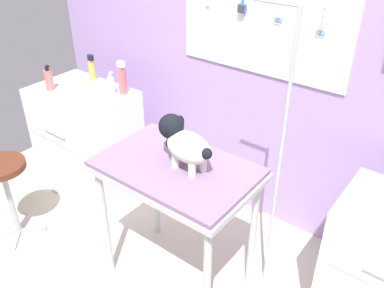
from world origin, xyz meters
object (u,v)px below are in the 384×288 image
grooming_table (176,180)px  counter_left (88,141)px  dog (183,142)px  conditioner_bottle (122,80)px  grooming_arm (276,177)px  stool (4,177)px

grooming_table → counter_left: (-1.24, 0.33, -0.35)m
dog → conditioner_bottle: dog is taller
grooming_arm → counter_left: bearing=179.7°
counter_left → conditioner_bottle: 0.67m
dog → stool: size_ratio=0.63×
grooming_arm → stool: grooming_arm is taller
dog → conditioner_bottle: 1.08m
grooming_arm → counter_left: size_ratio=1.98×
grooming_table → grooming_arm: size_ratio=0.51×
conditioner_bottle → dog: bearing=-26.2°
counter_left → grooming_table: bearing=-15.0°
grooming_table → counter_left: size_ratio=1.01×
stool → grooming_arm: bearing=23.4°
grooming_arm → stool: size_ratio=2.85×
grooming_table → grooming_arm: bearing=34.2°
grooming_table → counter_left: counter_left is taller
grooming_arm → counter_left: 1.76m
grooming_arm → stool: 1.91m
dog → grooming_table: bearing=-147.1°
conditioner_bottle → counter_left: bearing=-151.3°
dog → stool: (-1.28, -0.45, -0.55)m
dog → conditioner_bottle: size_ratio=1.54×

